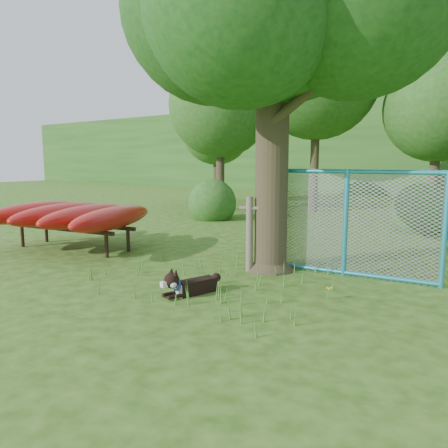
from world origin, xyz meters
The scene contains 12 objects.
ground centered at (0.00, 0.00, 0.00)m, with size 80.00×80.00×0.00m, color #264E0F.
wooden_post centered at (0.38, 1.79, 0.79)m, with size 0.40×0.22×1.49m.
kayak_rack centered at (-4.31, 1.04, 0.85)m, with size 4.17×3.72×1.12m.
husky_dog centered at (0.44, -0.11, 0.17)m, with size 0.51×1.06×0.49m.
fence_section centered at (2.01, 2.60, 1.01)m, with size 3.45×0.47×3.37m.
wildflower_clump centered at (2.39, 1.01, 0.17)m, with size 0.10×0.08×0.21m.
bg_tree_a centered at (-6.50, 10.00, 4.48)m, with size 4.40×4.40×6.70m.
bg_tree_b centered at (-3.00, 12.00, 5.61)m, with size 5.20×5.20×8.22m.
bg_tree_c centered at (1.50, 13.00, 4.11)m, with size 4.00×4.00×6.12m.
bg_tree_f centered at (-9.00, 13.00, 3.73)m, with size 3.60×3.60×5.55m.
shrub_left centered at (-5.00, 7.50, 0.00)m, with size 1.80×1.80×1.80m, color #23541B.
shrub_mid centered at (2.00, 9.00, 0.00)m, with size 1.80×1.80×1.80m, color #23541B.
Camera 1 is at (5.01, -5.31, 2.18)m, focal length 35.00 mm.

